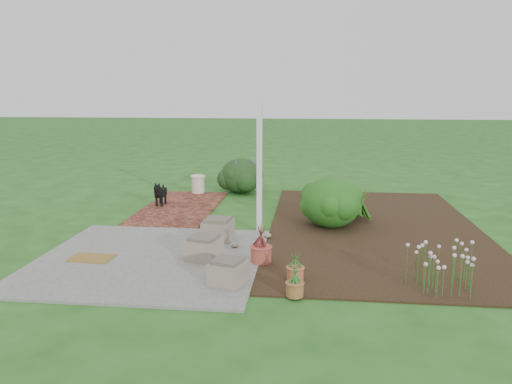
# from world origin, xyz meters

# --- Properties ---
(ground) EXTENTS (80.00, 80.00, 0.00)m
(ground) POSITION_xyz_m (0.00, 0.00, 0.00)
(ground) COLOR #22571B
(ground) RESTS_ON ground
(concrete_patio) EXTENTS (3.50, 3.50, 0.04)m
(concrete_patio) POSITION_xyz_m (-1.25, -1.75, 0.02)
(concrete_patio) COLOR #62615F
(concrete_patio) RESTS_ON ground
(brick_path) EXTENTS (1.60, 3.50, 0.04)m
(brick_path) POSITION_xyz_m (-1.70, 1.75, 0.02)
(brick_path) COLOR #59271C
(brick_path) RESTS_ON ground
(garden_bed) EXTENTS (4.00, 7.00, 0.03)m
(garden_bed) POSITION_xyz_m (2.50, 0.50, 0.01)
(garden_bed) COLOR black
(garden_bed) RESTS_ON ground
(veranda_post) EXTENTS (0.10, 0.10, 2.50)m
(veranda_post) POSITION_xyz_m (0.30, 0.10, 1.25)
(veranda_post) COLOR white
(veranda_post) RESTS_ON ground
(stone_trough_near) EXTENTS (0.55, 0.55, 0.30)m
(stone_trough_near) POSITION_xyz_m (0.16, -2.65, 0.19)
(stone_trough_near) COLOR #766C58
(stone_trough_near) RESTS_ON concrete_patio
(stone_trough_mid) EXTENTS (0.57, 0.57, 0.31)m
(stone_trough_mid) POSITION_xyz_m (-0.38, -1.70, 0.20)
(stone_trough_mid) COLOR #7A715A
(stone_trough_mid) RESTS_ON concrete_patio
(stone_trough_far) EXTENTS (0.53, 0.53, 0.33)m
(stone_trough_far) POSITION_xyz_m (-0.36, -0.65, 0.21)
(stone_trough_far) COLOR #736555
(stone_trough_far) RESTS_ON concrete_patio
(coir_doormat) EXTENTS (0.68, 0.46, 0.02)m
(coir_doormat) POSITION_xyz_m (-2.14, -1.90, 0.05)
(coir_doormat) COLOR brown
(coir_doormat) RESTS_ON concrete_patio
(black_dog) EXTENTS (0.18, 0.60, 0.52)m
(black_dog) POSITION_xyz_m (-2.18, 1.84, 0.35)
(black_dog) COLOR black
(black_dog) RESTS_ON brick_path
(cream_ceramic_urn) EXTENTS (0.34, 0.34, 0.44)m
(cream_ceramic_urn) POSITION_xyz_m (-1.65, 3.39, 0.26)
(cream_ceramic_urn) COLOR beige
(cream_ceramic_urn) RESTS_ON brick_path
(evergreen_shrub) EXTENTS (1.29, 1.29, 0.99)m
(evergreen_shrub) POSITION_xyz_m (1.65, 0.54, 0.52)
(evergreen_shrub) COLOR #0A3811
(evergreen_shrub) RESTS_ON garden_bed
(agapanthus_clump_back) EXTENTS (1.11, 1.11, 0.87)m
(agapanthus_clump_back) POSITION_xyz_m (2.20, 1.10, 0.46)
(agapanthus_clump_back) COLOR #183D0A
(agapanthus_clump_back) RESTS_ON garden_bed
(agapanthus_clump_front) EXTENTS (1.12, 1.12, 0.79)m
(agapanthus_clump_front) POSITION_xyz_m (1.75, 2.28, 0.43)
(agapanthus_clump_front) COLOR #113D0C
(agapanthus_clump_front) RESTS_ON garden_bed
(pink_flower_patch) EXTENTS (1.28, 1.28, 0.62)m
(pink_flower_patch) POSITION_xyz_m (2.99, -2.47, 0.34)
(pink_flower_patch) COLOR #113D0F
(pink_flower_patch) RESTS_ON garden_bed
(terracotta_pot_bronze) EXTENTS (0.39, 0.39, 0.26)m
(terracotta_pot_bronze) POSITION_xyz_m (0.52, -1.74, 0.16)
(terracotta_pot_bronze) COLOR #A94939
(terracotta_pot_bronze) RESTS_ON garden_bed
(terracotta_pot_small_left) EXTENTS (0.26, 0.26, 0.19)m
(terracotta_pot_small_left) POSITION_xyz_m (1.07, -2.42, 0.13)
(terracotta_pot_small_left) COLOR #AF5E3B
(terracotta_pot_small_left) RESTS_ON garden_bed
(terracotta_pot_small_right) EXTENTS (0.28, 0.28, 0.19)m
(terracotta_pot_small_right) POSITION_xyz_m (1.09, -2.98, 0.12)
(terracotta_pot_small_right) COLOR #995B34
(terracotta_pot_small_right) RESTS_ON garden_bed
(purple_flowering_bush) EXTENTS (1.32, 1.32, 0.92)m
(purple_flowering_bush) POSITION_xyz_m (-0.58, 3.78, 0.46)
(purple_flowering_bush) COLOR black
(purple_flowering_bush) RESTS_ON ground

